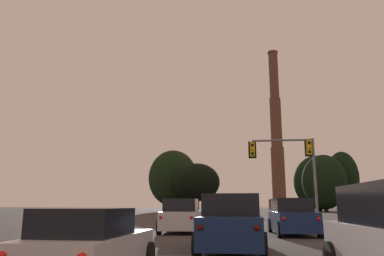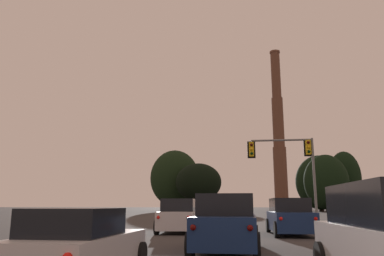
{
  "view_description": "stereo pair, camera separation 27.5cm",
  "coord_description": "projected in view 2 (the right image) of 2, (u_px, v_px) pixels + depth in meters",
  "views": [
    {
      "loc": [
        0.13,
        -1.48,
        1.49
      ],
      "look_at": [
        -4.37,
        35.12,
        9.14
      ],
      "focal_mm": 35.0,
      "sensor_mm": 36.0,
      "label": 1
    },
    {
      "loc": [
        0.41,
        -1.45,
        1.49
      ],
      "look_at": [
        -4.37,
        35.12,
        9.14
      ],
      "focal_mm": 35.0,
      "sensor_mm": 36.0,
      "label": 2
    }
  ],
  "objects": [
    {
      "name": "suv_left_lane_front",
      "position": [
        179.0,
        216.0,
        21.33
      ],
      "size": [
        2.29,
        4.97,
        1.86
      ],
      "rotation": [
        0.0,
        0.0,
        0.04
      ],
      "color": "silver",
      "rests_on": "ground_plane"
    },
    {
      "name": "treeline_right_mid",
      "position": [
        345.0,
        177.0,
        90.52
      ],
      "size": [
        7.51,
        6.75,
        14.46
      ],
      "color": "black",
      "rests_on": "ground_plane"
    },
    {
      "name": "treeline_far_right",
      "position": [
        175.0,
        178.0,
        95.73
      ],
      "size": [
        12.5,
        11.25,
        15.47
      ],
      "color": "black",
      "rests_on": "ground_plane"
    },
    {
      "name": "treeline_center_right",
      "position": [
        320.0,
        182.0,
        91.53
      ],
      "size": [
        11.62,
        10.46,
        13.64
      ],
      "color": "black",
      "rests_on": "ground_plane"
    },
    {
      "name": "traffic_light_overhead_right",
      "position": [
        292.0,
        159.0,
        26.83
      ],
      "size": [
        4.81,
        0.5,
        6.24
      ],
      "color": "slate",
      "rests_on": "ground_plane"
    },
    {
      "name": "treeline_center_left",
      "position": [
        326.0,
        182.0,
        84.17
      ],
      "size": [
        9.85,
        8.86,
        12.85
      ],
      "color": "black",
      "rests_on": "ground_plane"
    },
    {
      "name": "smokestack",
      "position": [
        279.0,
        144.0,
        137.51
      ],
      "size": [
        7.72,
        7.72,
        59.96
      ],
      "color": "#523427",
      "rests_on": "ground_plane"
    },
    {
      "name": "treeline_far_left",
      "position": [
        198.0,
        182.0,
        87.76
      ],
      "size": [
        10.74,
        9.67,
        11.24
      ],
      "color": "black",
      "rests_on": "ground_plane"
    },
    {
      "name": "hatchback_left_lane_third",
      "position": [
        79.0,
        246.0,
        7.82
      ],
      "size": [
        1.94,
        4.12,
        1.44
      ],
      "rotation": [
        0.0,
        0.0,
        -0.01
      ],
      "color": "silver",
      "rests_on": "ground_plane"
    },
    {
      "name": "suv_right_lane_front",
      "position": [
        290.0,
        217.0,
        19.46
      ],
      "size": [
        2.25,
        4.96,
        1.86
      ],
      "rotation": [
        0.0,
        0.0,
        0.03
      ],
      "color": "navy",
      "rests_on": "ground_plane"
    },
    {
      "name": "suv_center_lane_second",
      "position": [
        227.0,
        223.0,
        12.59
      ],
      "size": [
        2.21,
        4.95,
        1.86
      ],
      "rotation": [
        0.0,
        0.0,
        -0.02
      ],
      "color": "navy",
      "rests_on": "ground_plane"
    }
  ]
}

